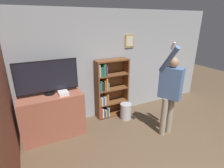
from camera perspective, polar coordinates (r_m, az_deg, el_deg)
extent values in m
cube|color=#9EA3A8|center=(4.51, -1.30, 6.19)|extent=(6.50, 0.06, 2.70)
cube|color=#AD8942|center=(4.66, 5.73, 13.76)|extent=(0.26, 0.02, 0.33)
cube|color=beige|center=(4.64, 5.82, 13.74)|extent=(0.20, 0.01, 0.26)
cube|color=#93513D|center=(4.06, -18.72, -9.79)|extent=(1.30, 0.56, 0.97)
cylinder|color=black|center=(3.91, -19.71, -2.90)|extent=(0.22, 0.22, 0.03)
cylinder|color=black|center=(3.90, -19.78, -2.36)|extent=(0.06, 0.06, 0.05)
cube|color=black|center=(3.79, -20.37, 2.35)|extent=(1.24, 0.04, 0.66)
cube|color=black|center=(3.77, -20.33, 2.26)|extent=(1.20, 0.01, 0.62)
cube|color=white|center=(3.79, -15.62, -2.87)|extent=(0.20, 0.23, 0.07)
cube|color=brown|center=(4.38, -4.81, -2.38)|extent=(0.04, 0.28, 1.53)
cube|color=brown|center=(4.72, 4.51, -0.64)|extent=(0.04, 0.28, 1.53)
cube|color=brown|center=(4.65, -0.72, -0.94)|extent=(0.86, 0.01, 1.53)
cube|color=brown|center=(4.86, 0.02, -9.70)|extent=(0.79, 0.28, 0.04)
cube|color=brown|center=(4.69, 0.03, -5.83)|extent=(0.79, 0.28, 0.04)
cube|color=brown|center=(4.54, 0.03, -1.49)|extent=(0.79, 0.28, 0.04)
cube|color=brown|center=(4.41, 0.03, 3.14)|extent=(0.79, 0.28, 0.04)
cube|color=brown|center=(4.32, 0.03, 7.78)|extent=(0.79, 0.28, 0.04)
cube|color=red|center=(4.64, -4.08, -9.10)|extent=(0.04, 0.25, 0.32)
cube|color=beige|center=(4.67, -3.46, -9.22)|extent=(0.04, 0.26, 0.27)
cube|color=#2D569E|center=(4.68, -2.88, -9.33)|extent=(0.03, 0.22, 0.24)
cube|color=gold|center=(4.69, -2.27, -9.41)|extent=(0.04, 0.20, 0.21)
cube|color=#2D569E|center=(4.70, -1.89, -8.93)|extent=(0.03, 0.22, 0.27)
cube|color=beige|center=(4.72, -1.50, -8.84)|extent=(0.03, 0.23, 0.27)
cube|color=#99663D|center=(4.48, -4.17, -5.53)|extent=(0.04, 0.24, 0.20)
cube|color=beige|center=(4.49, -3.59, -5.45)|extent=(0.03, 0.22, 0.20)
cube|color=#2D569E|center=(4.52, -3.25, -5.16)|extent=(0.03, 0.26, 0.22)
cube|color=beige|center=(4.54, -2.79, -5.16)|extent=(0.03, 0.26, 0.20)
cube|color=orange|center=(4.53, -2.29, -5.05)|extent=(0.02, 0.23, 0.22)
cube|color=#99663D|center=(4.54, -1.83, -4.74)|extent=(0.04, 0.23, 0.25)
cube|color=#2D569E|center=(4.32, -4.40, -0.76)|extent=(0.02, 0.24, 0.23)
cube|color=#338447|center=(4.33, -3.95, -0.52)|extent=(0.03, 0.23, 0.26)
cube|color=#232328|center=(4.36, -3.38, -0.59)|extent=(0.04, 0.25, 0.23)
cube|color=#99663D|center=(4.36, -2.69, -0.30)|extent=(0.04, 0.23, 0.26)
cube|color=orange|center=(4.36, -2.03, 0.05)|extent=(0.04, 0.20, 0.31)
cube|color=#5B8E99|center=(4.42, -1.70, -0.49)|extent=(0.03, 0.25, 0.19)
cube|color=beige|center=(4.18, -4.49, 4.52)|extent=(0.03, 0.22, 0.30)
cube|color=#338447|center=(4.23, -4.08, 4.17)|extent=(0.04, 0.26, 0.22)
cube|color=#2D569E|center=(4.22, -3.44, 4.21)|extent=(0.02, 0.21, 0.23)
cube|color=#338447|center=(4.23, -3.13, 4.64)|extent=(0.02, 0.24, 0.28)
cube|color=#338447|center=(4.25, -2.74, 4.82)|extent=(0.03, 0.24, 0.30)
cube|color=#7A3889|center=(4.27, -2.19, 4.50)|extent=(0.03, 0.24, 0.24)
cylinder|color=gray|center=(4.06, 16.50, -10.25)|extent=(0.13, 0.13, 0.89)
cylinder|color=gray|center=(4.17, 18.34, -9.58)|extent=(0.13, 0.13, 0.89)
cube|color=#4C6B9E|center=(3.80, 18.65, 0.30)|extent=(0.40, 0.50, 0.66)
sphere|color=#9E7556|center=(3.68, 19.41, 6.74)|extent=(0.21, 0.21, 0.21)
cylinder|color=#4C6B9E|center=(3.98, 21.18, 0.67)|extent=(0.09, 0.09, 0.61)
cylinder|color=#4C6B9E|center=(3.40, 18.09, 7.56)|extent=(0.09, 0.42, 0.55)
cube|color=white|center=(3.31, 19.32, 11.65)|extent=(0.04, 0.09, 0.14)
cylinder|color=#B7B7BC|center=(4.61, 4.49, -8.83)|extent=(0.29, 0.29, 0.42)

